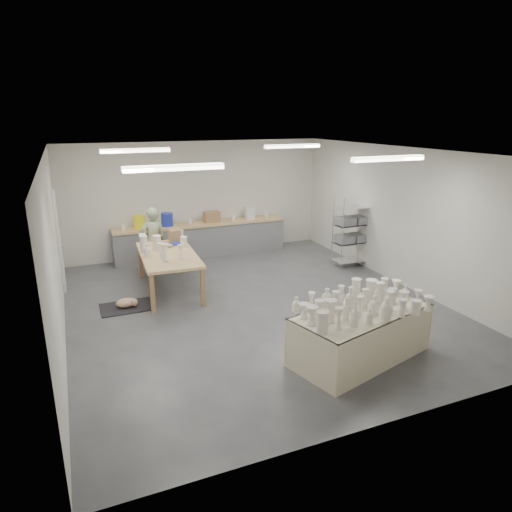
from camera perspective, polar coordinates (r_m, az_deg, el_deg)
name	(u,v)px	position (r m, az deg, el deg)	size (l,w,h in m)	color
room	(247,203)	(8.59, -1.14, 6.62)	(8.00, 8.02, 3.00)	#424449
back_counter	(201,238)	(12.30, -6.85, 2.23)	(4.60, 0.60, 1.24)	tan
wire_shelf	(352,230)	(11.51, 11.93, 3.17)	(0.88, 0.48, 1.80)	silver
drying_table	(360,331)	(7.30, 12.90, -9.16)	(2.41, 1.63, 1.15)	olive
work_table	(166,252)	(9.92, -11.13, 0.54)	(1.24, 2.29, 1.20)	tan
rug	(127,307)	(9.40, -15.86, -6.15)	(1.00, 0.70, 0.02)	black
cat	(127,302)	(9.36, -15.78, -5.61)	(0.48, 0.40, 0.17)	white
potter	(153,241)	(10.92, -12.71, 1.80)	(0.59, 0.39, 1.63)	gray
red_stool	(153,259)	(11.31, -12.79, -0.40)	(0.39, 0.39, 0.33)	#B21924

